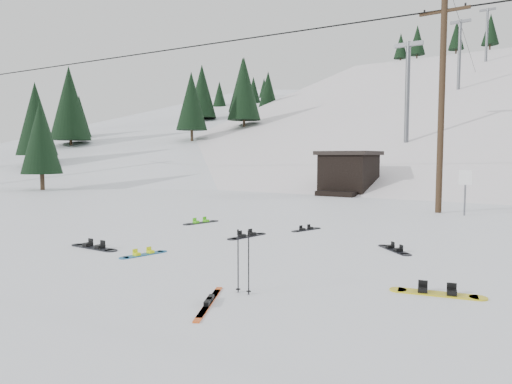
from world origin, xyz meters
The scene contains 19 objects.
ground centered at (0.00, 0.00, 0.00)m, with size 200.00×200.00×0.00m, color white.
ski_slope centered at (0.00, 55.00, -12.00)m, with size 60.00×75.00×45.00m, color white.
ridge_left centered at (-36.00, 48.00, -11.00)m, with size 34.00×85.00×38.00m, color white.
treeline_left centered at (-34.00, 40.00, 0.00)m, with size 20.00×64.00×10.00m, color black, non-canonical shape.
utility_pole centered at (2.00, 14.00, 4.68)m, with size 2.00×0.26×9.00m.
trail_sign centered at (3.10, 13.58, 1.27)m, with size 0.50×0.09×1.85m.
lift_hut centered at (-5.00, 20.94, 1.36)m, with size 3.40×4.10×2.75m.
lift_tower_near centered at (-4.00, 30.00, 7.86)m, with size 2.20×0.36×8.00m.
lift_tower_mid centered at (-4.00, 50.00, 14.36)m, with size 2.20×0.36×8.00m.
lift_tower_far centered at (-4.00, 70.00, 20.86)m, with size 2.20×0.36×8.00m.
hero_snowboard centered at (-2.00, 1.11, 0.02)m, with size 0.44×1.27×0.09m.
hero_skis centered at (1.70, -0.84, 0.03)m, with size 0.91×1.62×0.09m.
ski_poles centered at (1.83, -0.06, 0.57)m, with size 0.31×0.08×1.12m.
board_scatter_a centered at (-3.71, 0.95, 0.03)m, with size 1.68×0.33×0.12m.
board_scatter_b centered at (-1.37, 4.59, 0.03)m, with size 0.46×1.54×0.11m.
board_scatter_c centered at (-4.38, 5.97, 0.03)m, with size 0.53×1.51×0.11m.
board_scatter_d centered at (2.89, 5.07, 0.03)m, with size 1.10×1.06×0.10m.
board_scatter_e centered at (4.66, 1.76, 0.03)m, with size 1.56×0.59×0.11m.
board_scatter_f centered at (-0.49, 6.69, 0.02)m, with size 0.52×1.24×0.09m.
Camera 1 is at (6.40, -6.41, 2.39)m, focal length 32.00 mm.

